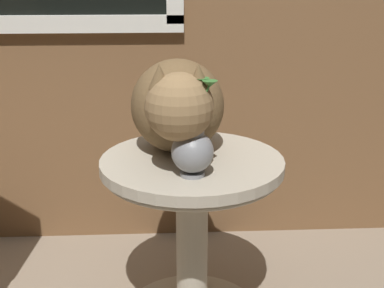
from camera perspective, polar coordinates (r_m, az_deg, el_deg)
name	(u,v)px	position (r m, az deg, el deg)	size (l,w,h in m)	color
wicker_side_table	(192,216)	(1.84, 0.00, -7.52)	(0.60, 0.60, 0.62)	#B2A893
cat	(178,106)	(1.76, -1.49, 4.01)	(0.31, 0.69, 0.33)	brown
pewter_vase_with_ivy	(193,146)	(1.59, 0.10, -0.22)	(0.13, 0.13, 0.29)	gray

